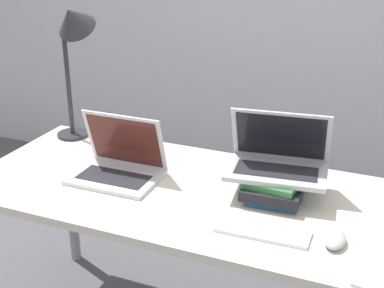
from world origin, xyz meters
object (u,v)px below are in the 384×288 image
Objects in this scene: laptop_left at (119,165)px; desk_lamp at (72,35)px; mouse at (335,239)px; laptop_on_books at (278,159)px; wireless_keyboard at (263,231)px; book_stack at (276,185)px.

desk_lamp is (-0.34, 0.25, 0.42)m from laptop_left.
laptop_left is 2.96× the size of mouse.
laptop_on_books is at bearing -8.70° from desk_lamp.
mouse is at bearing 5.90° from wireless_keyboard.
laptop_left is 0.60m from book_stack.
laptop_left reaches higher than mouse.
desk_lamp is (-0.92, 0.14, 0.34)m from laptop_on_books.
desk_lamp is at bearing 160.90° from mouse.
laptop_on_books is 0.99m from desk_lamp.
desk_lamp reaches higher than laptop_on_books.
desk_lamp reaches higher than laptop_left.
laptop_left is 0.85m from mouse.
book_stack is 2.51× the size of mouse.
laptop_left is at bearing -172.56° from book_stack.
book_stack is (0.59, 0.08, -0.01)m from laptop_left.
laptop_on_books is 1.26× the size of wireless_keyboard.
laptop_left is at bearing -36.69° from desk_lamp.
desk_lamp reaches higher than wireless_keyboard.
book_stack is 0.74× the size of laptop_on_books.
desk_lamp is at bearing 155.82° from wireless_keyboard.
mouse is 1.32m from desk_lamp.
laptop_on_books is 3.39× the size of mouse.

